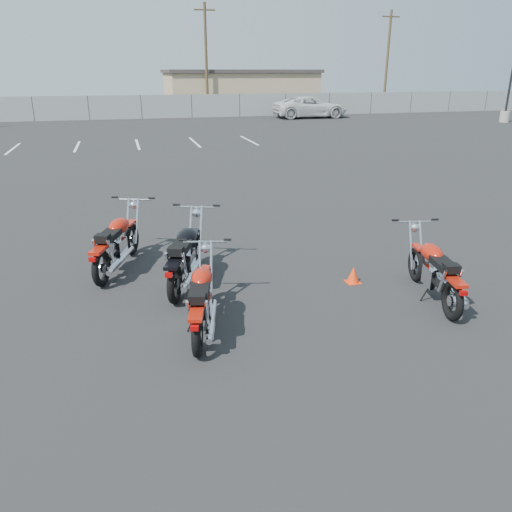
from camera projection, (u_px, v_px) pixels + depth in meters
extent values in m
plane|color=black|center=(254.00, 307.00, 8.11)|extent=(120.00, 120.00, 0.00)
torus|color=black|center=(131.00, 239.00, 10.32)|extent=(0.35, 0.67, 0.67)
cylinder|color=silver|center=(131.00, 239.00, 10.32)|extent=(0.17, 0.21, 0.18)
torus|color=black|center=(101.00, 268.00, 8.81)|extent=(0.35, 0.67, 0.67)
cylinder|color=silver|center=(101.00, 268.00, 8.81)|extent=(0.17, 0.21, 0.18)
cube|color=black|center=(117.00, 250.00, 9.55)|extent=(0.52, 1.14, 0.07)
cube|color=silver|center=(116.00, 248.00, 9.47)|extent=(0.44, 0.51, 0.33)
cylinder|color=silver|center=(115.00, 238.00, 9.40)|extent=(0.31, 0.34, 0.29)
ellipsoid|color=#B31A0B|center=(119.00, 226.00, 9.59)|extent=(0.55, 0.73, 0.29)
cube|color=black|center=(109.00, 236.00, 9.10)|extent=(0.49, 0.68, 0.11)
cube|color=black|center=(103.00, 238.00, 8.82)|extent=(0.30, 0.27, 0.13)
cube|color=#B31A0B|center=(99.00, 250.00, 8.67)|extent=(0.35, 0.51, 0.06)
cube|color=#B31A0B|center=(130.00, 223.00, 10.20)|extent=(0.27, 0.41, 0.04)
cylinder|color=silver|center=(111.00, 250.00, 8.86)|extent=(0.12, 0.21, 0.44)
cylinder|color=silver|center=(96.00, 250.00, 8.88)|extent=(0.12, 0.21, 0.44)
cylinder|color=silver|center=(121.00, 260.00, 9.24)|extent=(0.53, 1.19, 0.14)
cylinder|color=silver|center=(114.00, 266.00, 8.90)|extent=(0.26, 0.42, 0.15)
cylinder|color=silver|center=(137.00, 221.00, 10.31)|extent=(0.20, 0.43, 0.88)
cylinder|color=silver|center=(127.00, 221.00, 10.33)|extent=(0.20, 0.43, 0.88)
sphere|color=silver|center=(134.00, 205.00, 10.38)|extent=(0.23, 0.23, 0.18)
cylinder|color=silver|center=(134.00, 200.00, 10.37)|extent=(0.74, 0.31, 0.03)
cylinder|color=black|center=(151.00, 198.00, 10.29)|extent=(0.14, 0.08, 0.04)
cylinder|color=black|center=(115.00, 197.00, 10.36)|extent=(0.14, 0.08, 0.04)
cylinder|color=black|center=(108.00, 262.00, 9.53)|extent=(0.17, 0.09, 0.33)
cube|color=#990505|center=(92.00, 260.00, 8.42)|extent=(0.13, 0.10, 0.07)
torus|color=black|center=(195.00, 250.00, 9.69)|extent=(0.35, 0.68, 0.68)
cylinder|color=silver|center=(195.00, 250.00, 9.69)|extent=(0.17, 0.21, 0.18)
torus|color=black|center=(175.00, 284.00, 8.16)|extent=(0.35, 0.68, 0.68)
cylinder|color=silver|center=(175.00, 284.00, 8.16)|extent=(0.17, 0.21, 0.18)
cube|color=black|center=(185.00, 263.00, 8.90)|extent=(0.51, 1.15, 0.07)
cube|color=silver|center=(185.00, 261.00, 8.83)|extent=(0.44, 0.51, 0.34)
cylinder|color=silver|center=(184.00, 250.00, 8.76)|extent=(0.31, 0.34, 0.30)
ellipsoid|color=black|center=(187.00, 237.00, 8.94)|extent=(0.55, 0.73, 0.29)
cube|color=black|center=(180.00, 248.00, 8.45)|extent=(0.49, 0.69, 0.11)
cube|color=black|center=(176.00, 251.00, 8.17)|extent=(0.30, 0.28, 0.14)
cube|color=black|center=(173.00, 264.00, 8.01)|extent=(0.35, 0.52, 0.06)
cube|color=black|center=(194.00, 232.00, 9.56)|extent=(0.27, 0.41, 0.05)
cylinder|color=silver|center=(184.00, 264.00, 8.20)|extent=(0.12, 0.21, 0.44)
cylinder|color=silver|center=(168.00, 263.00, 8.23)|extent=(0.12, 0.21, 0.44)
cylinder|color=silver|center=(192.00, 274.00, 8.60)|extent=(0.52, 1.21, 0.15)
cylinder|color=silver|center=(187.00, 281.00, 8.25)|extent=(0.26, 0.42, 0.15)
cylinder|color=silver|center=(201.00, 230.00, 9.68)|extent=(0.20, 0.44, 0.89)
cylinder|color=silver|center=(190.00, 230.00, 9.69)|extent=(0.20, 0.44, 0.89)
sphere|color=silver|center=(197.00, 213.00, 9.75)|extent=(0.23, 0.23, 0.18)
cylinder|color=silver|center=(197.00, 207.00, 9.73)|extent=(0.76, 0.30, 0.03)
cylinder|color=black|center=(216.00, 206.00, 9.66)|extent=(0.14, 0.08, 0.04)
cylinder|color=black|center=(176.00, 205.00, 9.73)|extent=(0.14, 0.08, 0.04)
cylinder|color=black|center=(176.00, 276.00, 8.89)|extent=(0.18, 0.09, 0.34)
cube|color=#990505|center=(169.00, 275.00, 7.76)|extent=(0.13, 0.10, 0.07)
torus|color=black|center=(206.00, 289.00, 8.03)|extent=(0.26, 0.63, 0.62)
cylinder|color=silver|center=(206.00, 289.00, 8.03)|extent=(0.14, 0.18, 0.16)
torus|color=black|center=(197.00, 335.00, 6.64)|extent=(0.26, 0.63, 0.62)
cylinder|color=silver|center=(197.00, 335.00, 6.64)|extent=(0.14, 0.18, 0.16)
cube|color=black|center=(202.00, 307.00, 7.32)|extent=(0.36, 1.07, 0.06)
cube|color=silver|center=(201.00, 305.00, 7.25)|extent=(0.37, 0.45, 0.31)
cylinder|color=silver|center=(201.00, 293.00, 7.19)|extent=(0.26, 0.30, 0.27)
ellipsoid|color=#B31A0B|center=(202.00, 278.00, 7.36)|extent=(0.45, 0.65, 0.26)
cube|color=black|center=(199.00, 293.00, 6.91)|extent=(0.39, 0.61, 0.10)
cube|color=black|center=(197.00, 298.00, 6.65)|extent=(0.26, 0.23, 0.12)
cube|color=#B31A0B|center=(196.00, 314.00, 6.51)|extent=(0.28, 0.46, 0.05)
cube|color=#B31A0B|center=(205.00, 270.00, 7.92)|extent=(0.21, 0.37, 0.04)
cylinder|color=silver|center=(207.00, 312.00, 6.70)|extent=(0.09, 0.20, 0.40)
cylinder|color=silver|center=(188.00, 312.00, 6.69)|extent=(0.09, 0.20, 0.40)
cylinder|color=silver|center=(212.00, 321.00, 7.06)|extent=(0.36, 1.12, 0.13)
cylinder|color=silver|center=(210.00, 331.00, 6.74)|extent=(0.21, 0.38, 0.14)
cylinder|color=silver|center=(211.00, 267.00, 8.04)|extent=(0.14, 0.41, 0.81)
cylinder|color=silver|center=(200.00, 267.00, 8.03)|extent=(0.14, 0.41, 0.81)
sphere|color=silver|center=(206.00, 248.00, 8.10)|extent=(0.20, 0.20, 0.16)
cylinder|color=silver|center=(205.00, 242.00, 8.08)|extent=(0.71, 0.20, 0.03)
cylinder|color=black|center=(228.00, 240.00, 8.05)|extent=(0.13, 0.07, 0.04)
cylinder|color=black|center=(183.00, 240.00, 8.04)|extent=(0.13, 0.07, 0.04)
cylinder|color=black|center=(192.00, 322.00, 7.29)|extent=(0.16, 0.06, 0.31)
cube|color=#990505|center=(195.00, 328.00, 6.28)|extent=(0.11, 0.08, 0.06)
torus|color=black|center=(416.00, 264.00, 9.03)|extent=(0.24, 0.64, 0.63)
cylinder|color=silver|center=(416.00, 264.00, 9.03)|extent=(0.14, 0.19, 0.17)
torus|color=black|center=(452.00, 301.00, 7.60)|extent=(0.24, 0.64, 0.63)
cylinder|color=silver|center=(452.00, 301.00, 7.60)|extent=(0.14, 0.19, 0.17)
cube|color=black|center=(433.00, 279.00, 8.30)|extent=(0.32, 1.10, 0.06)
cube|color=silver|center=(435.00, 276.00, 8.23)|extent=(0.37, 0.45, 0.31)
cylinder|color=silver|center=(436.00, 266.00, 8.16)|extent=(0.26, 0.30, 0.28)
ellipsoid|color=#B31A0B|center=(432.00, 252.00, 8.34)|extent=(0.44, 0.66, 0.27)
cube|color=black|center=(444.00, 265.00, 7.87)|extent=(0.38, 0.62, 0.10)
cube|color=black|center=(451.00, 268.00, 7.61)|extent=(0.26, 0.23, 0.13)
cube|color=#B31A0B|center=(456.00, 281.00, 7.47)|extent=(0.27, 0.47, 0.05)
cube|color=#B31A0B|center=(418.00, 247.00, 8.91)|extent=(0.20, 0.38, 0.04)
cylinder|color=silver|center=(458.00, 281.00, 7.67)|extent=(0.09, 0.20, 0.41)
cylinder|color=silver|center=(442.00, 281.00, 7.65)|extent=(0.09, 0.20, 0.41)
cylinder|color=silver|center=(450.00, 290.00, 8.04)|extent=(0.32, 1.15, 0.13)
cylinder|color=silver|center=(460.00, 297.00, 7.72)|extent=(0.20, 0.39, 0.14)
cylinder|color=silver|center=(421.00, 245.00, 9.03)|extent=(0.13, 0.42, 0.83)
cylinder|color=silver|center=(411.00, 245.00, 9.02)|extent=(0.13, 0.42, 0.83)
sphere|color=silver|center=(414.00, 228.00, 9.09)|extent=(0.20, 0.20, 0.17)
cylinder|color=silver|center=(414.00, 222.00, 9.07)|extent=(0.73, 0.18, 0.03)
cylinder|color=black|center=(435.00, 219.00, 9.06)|extent=(0.13, 0.06, 0.04)
cylinder|color=black|center=(395.00, 220.00, 9.02)|extent=(0.13, 0.06, 0.04)
cylinder|color=black|center=(425.00, 292.00, 8.26)|extent=(0.17, 0.06, 0.31)
cube|color=#990505|center=(464.00, 293.00, 7.24)|extent=(0.12, 0.08, 0.06)
cone|color=#FF390D|center=(353.00, 274.00, 9.00)|extent=(0.23, 0.23, 0.29)
cube|color=#FF390D|center=(353.00, 282.00, 9.06)|extent=(0.25, 0.25, 0.01)
cylinder|color=gray|center=(505.00, 117.00, 36.97)|extent=(0.70, 0.70, 0.80)
cube|color=gray|center=(141.00, 107.00, 39.48)|extent=(80.00, 0.04, 1.80)
cylinder|color=black|center=(33.00, 109.00, 37.54)|extent=(0.06, 0.06, 1.80)
cylinder|color=black|center=(89.00, 108.00, 38.51)|extent=(0.06, 0.06, 1.80)
cylinder|color=black|center=(141.00, 107.00, 39.48)|extent=(0.06, 0.06, 1.80)
cylinder|color=black|center=(192.00, 106.00, 40.45)|extent=(0.06, 0.06, 1.80)
cylinder|color=black|center=(240.00, 105.00, 41.42)|extent=(0.06, 0.06, 1.80)
cylinder|color=black|center=(285.00, 104.00, 42.39)|extent=(0.06, 0.06, 1.80)
cylinder|color=black|center=(329.00, 104.00, 43.36)|extent=(0.06, 0.06, 1.80)
cylinder|color=black|center=(371.00, 103.00, 44.33)|extent=(0.06, 0.06, 1.80)
cylinder|color=black|center=(411.00, 102.00, 45.30)|extent=(0.06, 0.06, 1.80)
cylinder|color=black|center=(449.00, 102.00, 46.27)|extent=(0.06, 0.06, 1.80)
cylinder|color=black|center=(486.00, 101.00, 47.24)|extent=(0.06, 0.06, 1.80)
cube|color=tan|center=(238.00, 91.00, 49.77)|extent=(14.00, 9.00, 3.40)
cube|color=#3D3633|center=(238.00, 71.00, 49.12)|extent=(14.40, 9.40, 0.30)
cylinder|color=#40311D|center=(206.00, 60.00, 43.30)|extent=(0.24, 0.24, 9.00)
cube|color=#40311D|center=(205.00, 10.00, 41.94)|extent=(1.80, 0.12, 0.12)
cylinder|color=#40311D|center=(387.00, 61.00, 48.57)|extent=(0.24, 0.24, 9.00)
cube|color=#40311D|center=(391.00, 17.00, 47.20)|extent=(1.80, 0.12, 0.12)
cube|color=silver|center=(13.00, 149.00, 24.52)|extent=(0.12, 4.00, 0.01)
cube|color=silver|center=(77.00, 146.00, 25.25)|extent=(0.12, 4.00, 0.01)
cube|color=silver|center=(138.00, 144.00, 25.97)|extent=(0.12, 4.00, 0.01)
cube|color=silver|center=(195.00, 142.00, 26.70)|extent=(0.12, 4.00, 0.01)
cube|color=silver|center=(249.00, 140.00, 27.43)|extent=(0.12, 4.00, 0.01)
imported|color=silver|center=(310.00, 101.00, 40.12)|extent=(2.85, 6.95, 2.63)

